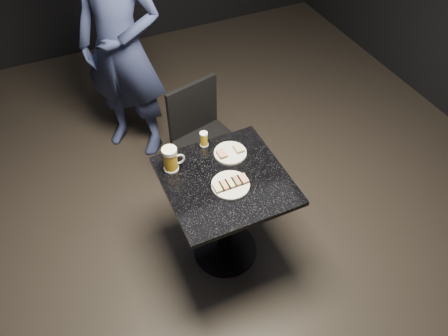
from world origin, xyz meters
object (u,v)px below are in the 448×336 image
(plate_large, at_px, (231,185))
(patron, at_px, (121,46))
(table, at_px, (225,205))
(beer_tumbler, at_px, (204,139))
(beer_mug, at_px, (171,159))
(plate_small, at_px, (230,153))
(chair, at_px, (203,135))

(plate_large, bearing_deg, patron, 99.24)
(plate_large, height_order, table, plate_large)
(beer_tumbler, bearing_deg, beer_mug, -156.62)
(plate_small, distance_m, chair, 0.55)
(plate_large, relative_size, beer_mug, 1.39)
(plate_small, bearing_deg, table, -122.75)
(plate_small, relative_size, beer_mug, 1.26)
(beer_tumbler, bearing_deg, plate_large, -89.17)
(patron, height_order, beer_mug, patron)
(plate_small, bearing_deg, beer_mug, 175.07)
(beer_mug, xyz_separation_m, chair, (0.38, 0.46, -0.33))
(plate_small, distance_m, table, 0.32)
(plate_large, height_order, chair, chair)
(patron, relative_size, table, 2.50)
(patron, bearing_deg, chair, -18.92)
(plate_small, bearing_deg, patron, 106.11)
(plate_small, distance_m, beer_mug, 0.37)
(plate_large, xyz_separation_m, table, (-0.00, 0.06, -0.25))
(plate_large, relative_size, chair, 0.25)
(plate_small, bearing_deg, plate_large, -114.62)
(plate_small, distance_m, beer_tumbler, 0.19)
(table, bearing_deg, patron, 99.54)
(table, bearing_deg, beer_mug, 141.19)
(beer_mug, bearing_deg, table, -38.81)
(plate_large, bearing_deg, chair, 80.29)
(patron, bearing_deg, beer_mug, -48.00)
(plate_small, bearing_deg, beer_tumbler, 128.95)
(table, distance_m, beer_mug, 0.46)
(plate_large, distance_m, chair, 0.78)
(patron, height_order, table, patron)
(plate_small, xyz_separation_m, beer_tumbler, (-0.11, 0.14, 0.04))
(table, xyz_separation_m, beer_mug, (-0.25, 0.20, 0.32))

